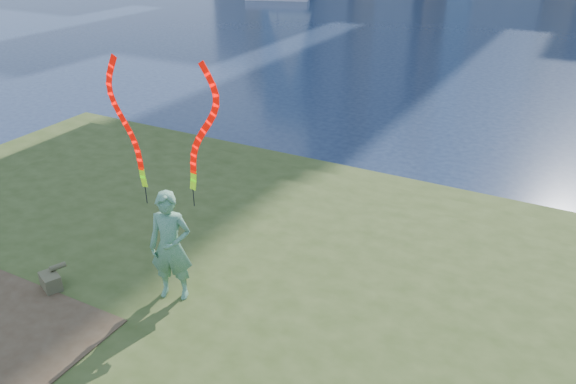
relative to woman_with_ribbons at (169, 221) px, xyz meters
The scene contains 4 objects.
ground 2.35m from the woman_with_ribbons, 65.55° to the left, with size 320.00×320.00×0.00m, color #17233B.
grassy_knoll 2.42m from the woman_with_ribbons, 76.91° to the right, with size 20.00×18.00×0.80m.
woman_with_ribbons is the anchor object (origin of this frame).
canvas_bag 2.47m from the woman_with_ribbons, 156.23° to the right, with size 0.47×0.53×0.38m.
Camera 1 is at (4.85, -6.64, 6.54)m, focal length 35.00 mm.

